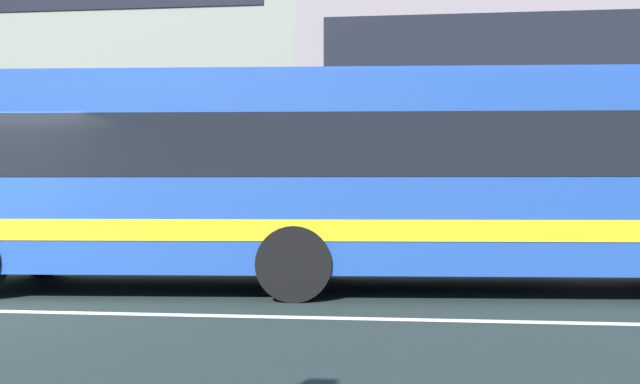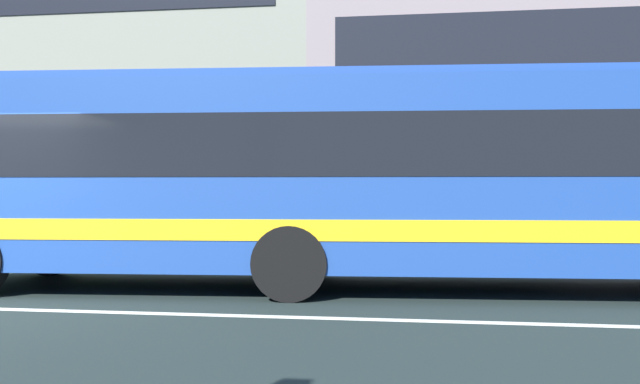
% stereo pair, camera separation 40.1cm
% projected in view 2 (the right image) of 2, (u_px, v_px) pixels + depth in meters
% --- Properties ---
extents(hedge_row_far, '(12.01, 1.10, 0.77)m').
position_uv_depth(hedge_row_far, '(253.00, 242.00, 14.09)').
color(hedge_row_far, '#367427').
rests_on(hedge_row_far, ground_plane).
extents(apartment_block_left, '(21.94, 9.13, 13.76)m').
position_uv_depth(apartment_block_left, '(32.00, 41.00, 25.21)').
color(apartment_block_left, gray).
rests_on(apartment_block_left, ground_plane).
extents(transit_bus, '(12.45, 3.38, 3.10)m').
position_uv_depth(transit_bus, '(351.00, 173.00, 10.14)').
color(transit_bus, navy).
rests_on(transit_bus, ground_plane).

